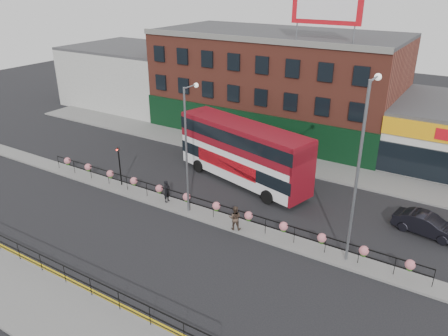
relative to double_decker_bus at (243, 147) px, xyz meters
The scene contains 18 objects.
ground 6.96m from the double_decker_bus, 87.93° to the right, with size 120.00×120.00×0.00m, color black.
south_pavement 18.51m from the double_decker_bus, 89.29° to the right, with size 60.00×4.00×0.15m, color slate.
north_pavement 6.43m from the double_decker_bus, 87.73° to the left, with size 60.00×4.00×0.15m, color slate.
median 6.93m from the double_decker_bus, 87.93° to the right, with size 60.00×1.60×0.15m, color slate.
yellow_line_inner 16.26m from the double_decker_bus, 89.19° to the right, with size 60.00×0.10×0.01m, color gold.
yellow_line_outer 16.43m from the double_decker_bus, 89.19° to the right, with size 60.00×0.10×0.01m, color gold.
brick_building 14.35m from the double_decker_bus, 105.41° to the left, with size 25.00×12.21×10.30m.
warehouse_west 27.68m from the double_decker_bus, 150.26° to the left, with size 15.50×12.00×7.30m.
billboard 13.67m from the double_decker_bus, 72.62° to the left, with size 6.00×0.29×4.40m.
median_railing 6.58m from the double_decker_bus, 87.93° to the right, with size 30.04×0.56×1.23m.
south_railing 16.60m from the double_decker_bus, 96.18° to the right, with size 20.04×0.05×1.12m.
double_decker_bus is the anchor object (origin of this frame).
car 14.22m from the double_decker_bus, ahead, with size 4.37×2.08×1.38m, color black.
pedestrian_a 7.10m from the double_decker_bus, 115.30° to the right, with size 0.43×0.63×1.68m, color black.
pedestrian_b 7.83m from the double_decker_bus, 64.42° to the right, with size 0.99×0.90×1.67m, color #46352A.
lamp_column_west 6.70m from the double_decker_bus, 97.20° to the right, with size 0.32×1.56×8.88m.
lamp_column_east 12.59m from the double_decker_bus, 29.55° to the right, with size 0.38×1.87×10.65m.
traffic_light_median 9.76m from the double_decker_bus, 142.89° to the right, with size 0.15×0.28×3.65m.
Camera 1 is at (15.46, -21.88, 15.43)m, focal length 35.00 mm.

